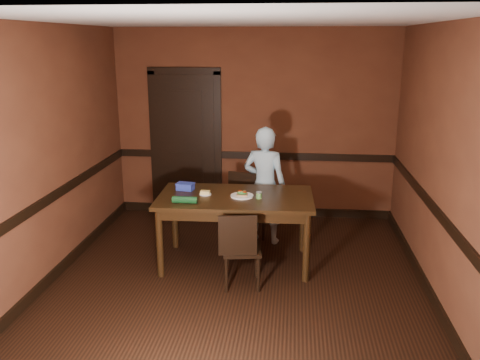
% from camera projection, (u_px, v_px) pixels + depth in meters
% --- Properties ---
extents(floor, '(4.00, 4.50, 0.01)m').
position_uv_depth(floor, '(237.00, 282.00, 5.47)').
color(floor, black).
rests_on(floor, ground).
extents(ceiling, '(4.00, 4.50, 0.01)m').
position_uv_depth(ceiling, '(236.00, 20.00, 4.75)').
color(ceiling, silver).
rests_on(ceiling, ground).
extents(wall_back, '(4.00, 0.02, 2.70)m').
position_uv_depth(wall_back, '(254.00, 125.00, 7.27)').
color(wall_back, '#562B1A').
rests_on(wall_back, ground).
extents(wall_front, '(4.00, 0.02, 2.70)m').
position_uv_depth(wall_front, '(192.00, 249.00, 2.95)').
color(wall_front, '#562B1A').
rests_on(wall_front, ground).
extents(wall_left, '(0.02, 4.50, 2.70)m').
position_uv_depth(wall_left, '(47.00, 156.00, 5.32)').
color(wall_left, '#562B1A').
rests_on(wall_left, ground).
extents(wall_right, '(0.02, 4.50, 2.70)m').
position_uv_depth(wall_right, '(442.00, 166.00, 4.90)').
color(wall_right, '#562B1A').
rests_on(wall_right, ground).
extents(dado_back, '(4.00, 0.03, 0.10)m').
position_uv_depth(dado_back, '(254.00, 156.00, 7.37)').
color(dado_back, black).
rests_on(dado_back, ground).
extents(dado_left, '(0.03, 4.50, 0.10)m').
position_uv_depth(dado_left, '(53.00, 197.00, 5.44)').
color(dado_left, black).
rests_on(dado_left, ground).
extents(dado_right, '(0.03, 4.50, 0.10)m').
position_uv_depth(dado_right, '(435.00, 210.00, 5.03)').
color(dado_right, black).
rests_on(dado_right, ground).
extents(baseboard_back, '(4.00, 0.03, 0.12)m').
position_uv_depth(baseboard_back, '(253.00, 210.00, 7.60)').
color(baseboard_back, black).
rests_on(baseboard_back, ground).
extents(baseboard_left, '(0.03, 4.50, 0.12)m').
position_uv_depth(baseboard_left, '(60.00, 269.00, 5.66)').
color(baseboard_left, black).
rests_on(baseboard_left, ground).
extents(baseboard_right, '(0.03, 4.50, 0.12)m').
position_uv_depth(baseboard_right, '(427.00, 287.00, 5.25)').
color(baseboard_right, black).
rests_on(baseboard_right, ground).
extents(door, '(1.05, 0.07, 2.20)m').
position_uv_depth(door, '(186.00, 141.00, 7.41)').
color(door, black).
rests_on(door, ground).
extents(dining_table, '(1.78, 1.04, 0.82)m').
position_uv_depth(dining_table, '(236.00, 230.00, 5.85)').
color(dining_table, black).
rests_on(dining_table, floor).
extents(chair_far, '(0.50, 0.50, 0.89)m').
position_uv_depth(chair_far, '(246.00, 210.00, 6.40)').
color(chair_far, black).
rests_on(chair_far, floor).
extents(chair_near, '(0.44, 0.44, 0.84)m').
position_uv_depth(chair_near, '(242.00, 248.00, 5.32)').
color(chair_near, black).
rests_on(chair_near, floor).
extents(person, '(0.61, 0.46, 1.50)m').
position_uv_depth(person, '(265.00, 185.00, 6.40)').
color(person, '#A6CDE1').
rests_on(person, floor).
extents(sandwich_plate, '(0.26, 0.26, 0.06)m').
position_uv_depth(sandwich_plate, '(242.00, 195.00, 5.71)').
color(sandwich_plate, white).
rests_on(sandwich_plate, dining_table).
extents(sauce_jar, '(0.07, 0.07, 0.08)m').
position_uv_depth(sauce_jar, '(259.00, 195.00, 5.64)').
color(sauce_jar, '#558E43').
rests_on(sauce_jar, dining_table).
extents(cheese_saucer, '(0.14, 0.14, 0.04)m').
position_uv_depth(cheese_saucer, '(205.00, 193.00, 5.79)').
color(cheese_saucer, white).
rests_on(cheese_saucer, dining_table).
extents(food_tub, '(0.22, 0.17, 0.08)m').
position_uv_depth(food_tub, '(185.00, 187.00, 5.95)').
color(food_tub, blue).
rests_on(food_tub, dining_table).
extents(wrapped_veg, '(0.27, 0.08, 0.08)m').
position_uv_depth(wrapped_veg, '(185.00, 200.00, 5.47)').
color(wrapped_veg, '#12411D').
rests_on(wrapped_veg, dining_table).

